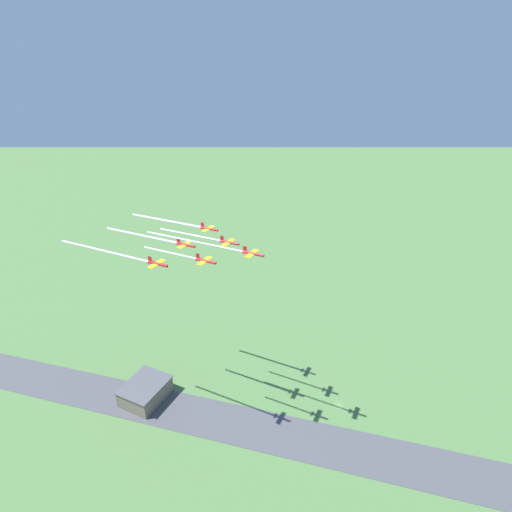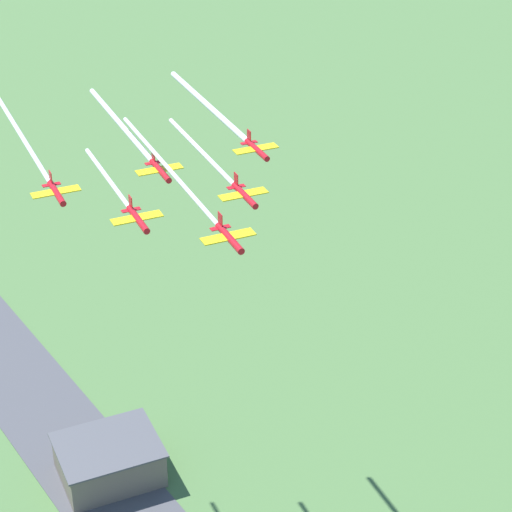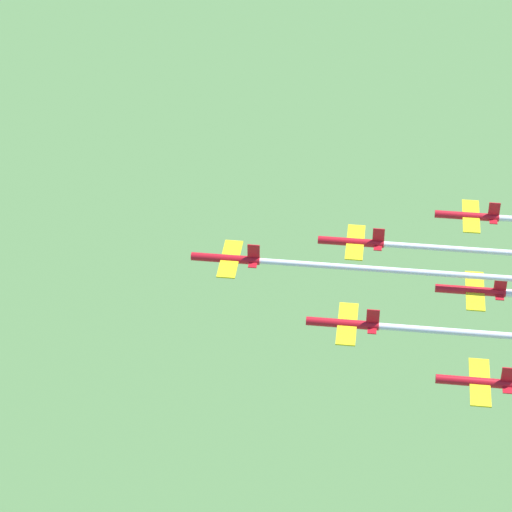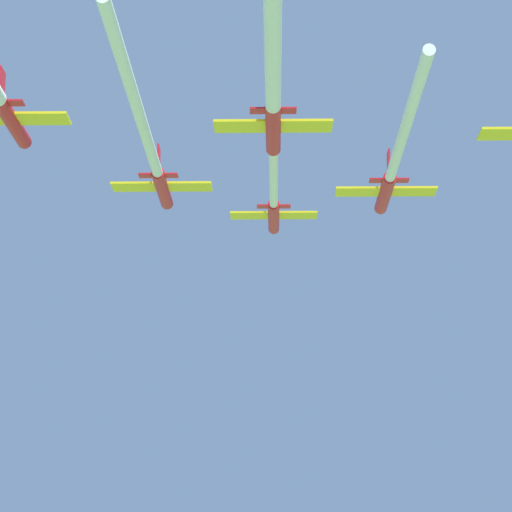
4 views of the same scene
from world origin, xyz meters
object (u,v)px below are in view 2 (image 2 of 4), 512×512
object	(u,v)px
jet_2	(137,218)
jet_5	(56,192)
jet_0	(229,237)
hangar	(109,460)
jet_4	(160,170)
jet_1	(244,194)
jet_3	(256,149)

from	to	relation	value
jet_2	jet_5	size ratio (longest dim) A/B	1.00
jet_0	hangar	bearing A→B (deg)	-82.91
jet_0	jet_5	world-z (taller)	jet_0
jet_0	jet_4	world-z (taller)	jet_0
jet_4	jet_5	bearing A→B (deg)	-0.00
jet_1	jet_2	distance (m)	21.04
jet_3	jet_2	bearing A→B (deg)	29.54
jet_4	jet_2	bearing A→B (deg)	59.53
jet_2	hangar	bearing A→B (deg)	-92.47
jet_0	jet_1	distance (m)	20.85
jet_0	jet_5	xyz separation A→B (m)	(-20.99, 35.77, -3.36)
jet_4	jet_0	bearing A→B (deg)	90.00
jet_2	jet_4	world-z (taller)	jet_4
jet_5	hangar	bearing A→B (deg)	-111.77
jet_0	jet_3	size ratio (longest dim) A/B	1.00
jet_0	jet_1	world-z (taller)	jet_0
jet_0	jet_2	bearing A→B (deg)	-59.53
hangar	jet_5	distance (m)	102.92
jet_1	jet_4	size ratio (longest dim) A/B	1.00
jet_0	jet_3	bearing A→B (deg)	-120.47
jet_1	jet_3	distance (m)	20.74
jet_0	jet_5	size ratio (longest dim) A/B	1.00
hangar	jet_4	size ratio (longest dim) A/B	2.69
jet_2	jet_0	bearing A→B (deg)	120.47
jet_0	jet_4	xyz separation A→B (m)	(0.04, 35.75, -2.61)
jet_3	jet_4	bearing A→B (deg)	-0.00
jet_0	jet_2	distance (m)	20.91
hangar	jet_4	bearing A→B (deg)	-75.24
jet_1	jet_5	size ratio (longest dim) A/B	1.00
jet_2	jet_4	distance (m)	20.74
jet_2	jet_5	distance (m)	20.75
jet_4	hangar	bearing A→B (deg)	-75.17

